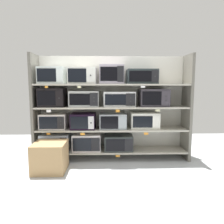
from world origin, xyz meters
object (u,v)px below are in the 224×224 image
(microwave_8, at_px, (85,99))
(microwave_11, at_px, (52,76))
(microwave_2, at_px, (118,142))
(microwave_5, at_px, (113,121))
(microwave_3, at_px, (54,121))
(microwave_12, at_px, (82,76))
(microwave_6, at_px, (145,120))
(microwave_0, at_px, (56,142))
(microwave_4, at_px, (83,121))
(microwave_7, at_px, (53,97))
(microwave_14, at_px, (142,77))
(microwave_9, at_px, (119,99))
(microwave_13, at_px, (112,75))
(microwave_1, at_px, (87,142))
(microwave_10, at_px, (154,98))
(shipping_carton, at_px, (50,157))

(microwave_8, height_order, microwave_11, microwave_11)
(microwave_2, height_order, microwave_5, microwave_5)
(microwave_3, bearing_deg, microwave_12, -0.00)
(microwave_6, bearing_deg, microwave_0, -180.00)
(microwave_4, bearing_deg, microwave_6, 0.01)
(microwave_3, relative_size, microwave_5, 0.97)
(microwave_7, bearing_deg, microwave_0, 0.17)
(microwave_4, relative_size, microwave_14, 0.80)
(microwave_3, height_order, microwave_14, microwave_14)
(microwave_3, relative_size, microwave_11, 1.02)
(microwave_9, bearing_deg, microwave_12, -179.97)
(microwave_3, bearing_deg, microwave_9, 0.02)
(microwave_3, distance_m, microwave_13, 1.37)
(microwave_11, bearing_deg, microwave_5, -0.01)
(microwave_11, distance_m, microwave_12, 0.55)
(microwave_0, xyz_separation_m, microwave_1, (0.59, -0.00, -0.00))
(microwave_1, distance_m, microwave_13, 1.33)
(microwave_12, bearing_deg, microwave_10, 0.01)
(microwave_0, xyz_separation_m, microwave_13, (1.05, 0.00, 1.25))
(microwave_1, xyz_separation_m, microwave_3, (-0.61, -0.00, 0.40))
(microwave_8, xyz_separation_m, microwave_12, (-0.03, -0.00, 0.41))
(microwave_3, height_order, microwave_11, microwave_11)
(microwave_3, relative_size, microwave_14, 0.87)
(microwave_4, xyz_separation_m, microwave_14, (1.08, 0.00, 0.81))
(microwave_6, xyz_separation_m, microwave_10, (0.16, -0.00, 0.42))
(microwave_10, distance_m, shipping_carton, 2.09)
(microwave_10, bearing_deg, microwave_8, 179.99)
(microwave_4, bearing_deg, microwave_14, 0.01)
(microwave_6, height_order, shipping_carton, microwave_6)
(microwave_6, xyz_separation_m, shipping_carton, (-1.63, -0.54, -0.50))
(microwave_0, bearing_deg, microwave_13, 0.00)
(microwave_1, height_order, microwave_14, microwave_14)
(microwave_5, distance_m, microwave_14, 0.97)
(microwave_0, bearing_deg, microwave_8, 0.01)
(microwave_9, height_order, microwave_10, microwave_10)
(microwave_12, distance_m, microwave_13, 0.53)
(microwave_9, xyz_separation_m, microwave_11, (-1.22, -0.00, 0.43))
(microwave_8, relative_size, microwave_11, 1.14)
(microwave_0, height_order, microwave_4, microwave_4)
(microwave_3, bearing_deg, microwave_5, 0.00)
(microwave_3, bearing_deg, shipping_carton, -83.74)
(microwave_3, distance_m, microwave_11, 0.83)
(microwave_6, distance_m, microwave_9, 0.62)
(microwave_1, distance_m, shipping_carton, 0.78)
(microwave_7, bearing_deg, shipping_carton, -83.11)
(microwave_6, bearing_deg, microwave_12, -179.98)
(microwave_1, bearing_deg, microwave_3, -179.99)
(microwave_2, relative_size, microwave_6, 1.00)
(microwave_5, height_order, microwave_6, microwave_6)
(microwave_2, relative_size, microwave_10, 0.99)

